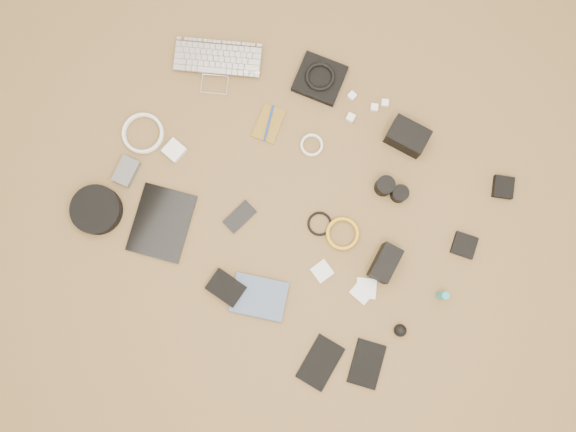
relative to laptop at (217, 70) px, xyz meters
The scene contains 34 objects.
room_shell 1.38m from the laptop, 34.01° to the right, with size 4.04×4.04×2.58m.
laptop is the anchor object (origin of this frame).
headphone_pouch 0.41m from the laptop, 23.58° to the left, with size 0.18×0.17×0.03m, color black.
headphones 0.41m from the laptop, 23.58° to the left, with size 0.12×0.12×0.01m, color black.
charger_a 0.54m from the laptop, 17.46° to the left, with size 0.03×0.03×0.03m, color white.
charger_b 0.64m from the laptop, 14.78° to the left, with size 0.03×0.03×0.03m, color white.
charger_c 0.68m from the laptop, 17.20° to the left, with size 0.03×0.03×0.03m, color white.
charger_d 0.56m from the laptop, ahead, with size 0.03×0.03×0.03m, color white.
dslr_camera 0.79m from the laptop, ahead, with size 0.15×0.10×0.09m, color black.
lens_pouch 1.21m from the laptop, ahead, with size 0.07×0.08×0.03m, color black.
notebook_olive 0.30m from the laptop, 17.38° to the right, with size 0.09×0.14×0.01m, color brown.
pen_blue 0.30m from the laptop, 17.38° to the right, with size 0.01×0.01×0.14m, color #132FA1.
cable_white_a 0.48m from the laptop, 10.22° to the right, with size 0.09×0.09×0.01m, color white.
lens_a 0.80m from the laptop, ahead, with size 0.07×0.07×0.08m, color black.
lens_b 0.87m from the laptop, ahead, with size 0.06×0.06×0.06m, color black.
card_reader 1.18m from the laptop, ahead, with size 0.09×0.09×0.02m, color black.
power_brick 0.36m from the laptop, 87.24° to the right, with size 0.07×0.07×0.03m, color white.
cable_white_b 0.38m from the laptop, 109.06° to the right, with size 0.16×0.16×0.01m, color white.
cable_black 0.73m from the laptop, 27.85° to the right, with size 0.09×0.09×0.01m, color black.
cable_yellow 0.81m from the laptop, 24.25° to the right, with size 0.13×0.13×0.01m, color gold.
flash 1.00m from the laptop, 21.16° to the right, with size 0.07×0.14×0.10m, color black.
lens_cleaner 1.23m from the laptop, 17.22° to the right, with size 0.03×0.03×0.10m, color teal.
battery_charger 0.53m from the laptop, 101.25° to the right, with size 0.07×0.11×0.03m, color #545459.
tablet 0.64m from the laptop, 79.64° to the right, with size 0.21×0.27×0.01m, color black.
phone 0.59m from the laptop, 51.88° to the right, with size 0.06×0.12×0.01m, color black.
filter_case_left 0.89m from the laptop, 33.78° to the right, with size 0.07×0.07×0.01m, color silver.
filter_case_mid 1.03m from the laptop, 27.26° to the right, with size 0.08×0.08×0.01m, color silver.
filter_case_right 1.04m from the laptop, 28.22° to the right, with size 0.07×0.07×0.01m, color silver.
air_blower 1.23m from the laptop, 26.60° to the right, with size 0.05×0.05×0.05m, color black.
headphone_case 0.72m from the laptop, 99.91° to the right, with size 0.19×0.19×0.05m, color black.
drive_case 0.86m from the laptop, 57.96° to the right, with size 0.13×0.09×0.03m, color black.
paperback 0.98m from the laptop, 51.97° to the right, with size 0.15×0.20×0.02m, color #475878.
notebook_black_a 1.20m from the laptop, 41.65° to the right, with size 0.11×0.18×0.01m, color black.
notebook_black_b 1.27m from the laptop, 34.41° to the right, with size 0.11×0.17×0.01m, color black.
Camera 1 is at (0.15, -0.27, 2.14)m, focal length 35.00 mm.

